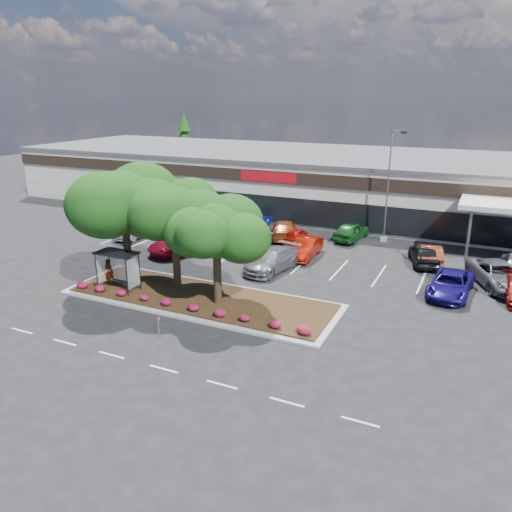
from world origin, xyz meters
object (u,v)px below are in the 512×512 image
at_px(car_0, 137,229).
at_px(car_1, 181,243).
at_px(light_pole, 388,194).
at_px(survey_stake, 158,323).

height_order(car_0, car_1, car_0).
bearing_deg(car_1, light_pole, 57.38).
bearing_deg(survey_stake, car_0, 131.19).
bearing_deg(car_0, survey_stake, -46.68).
bearing_deg(light_pole, car_0, -158.25).
distance_m(light_pole, car_1, 18.53).
height_order(light_pole, car_0, light_pole).
relative_size(light_pole, car_1, 1.72).
bearing_deg(car_1, survey_stake, -39.78).
relative_size(car_0, car_1, 0.88).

